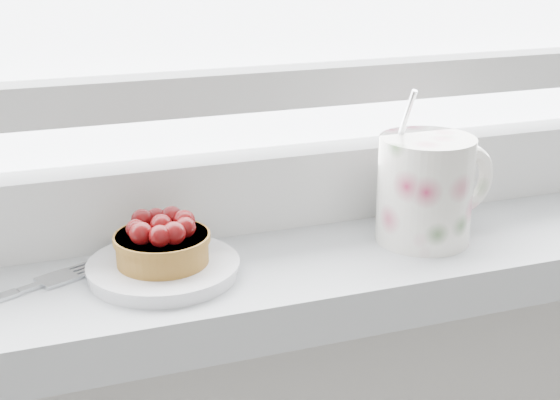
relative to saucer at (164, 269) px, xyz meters
name	(u,v)px	position (x,y,z in m)	size (l,w,h in m)	color
saucer	(164,269)	(0.00, 0.00, 0.00)	(0.12, 0.12, 0.01)	silver
raspberry_tart	(162,241)	(0.00, 0.00, 0.02)	(0.08, 0.08, 0.04)	brown
floral_mug	(428,187)	(0.24, 0.00, 0.04)	(0.13, 0.10, 0.14)	white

